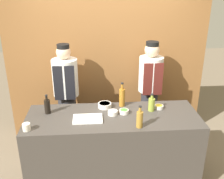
# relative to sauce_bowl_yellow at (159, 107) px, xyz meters

# --- Properties ---
(ground_plane) EXTENTS (14.00, 14.00, 0.00)m
(ground_plane) POSITION_rel_sauce_bowl_yellow_xyz_m (-0.60, -0.16, -0.97)
(ground_plane) COLOR #756651
(cabinet_wall) EXTENTS (3.11, 0.18, 2.40)m
(cabinet_wall) POSITION_rel_sauce_bowl_yellow_xyz_m (-0.60, 1.10, 0.23)
(cabinet_wall) COLOR brown
(cabinet_wall) RESTS_ON ground_plane
(counter) EXTENTS (2.08, 0.75, 0.95)m
(counter) POSITION_rel_sauce_bowl_yellow_xyz_m (-0.60, -0.16, -0.50)
(counter) COLOR #3D3833
(counter) RESTS_ON ground_plane
(sauce_bowl_yellow) EXTENTS (0.11, 0.11, 0.04)m
(sauce_bowl_yellow) POSITION_rel_sauce_bowl_yellow_xyz_m (0.00, 0.00, 0.00)
(sauce_bowl_yellow) COLOR silver
(sauce_bowl_yellow) RESTS_ON counter
(sauce_bowl_green) EXTENTS (0.11, 0.11, 0.05)m
(sauce_bowl_green) POSITION_rel_sauce_bowl_yellow_xyz_m (-0.46, -0.10, 0.00)
(sauce_bowl_green) COLOR silver
(sauce_bowl_green) RESTS_ON counter
(sauce_bowl_white) EXTENTS (0.12, 0.12, 0.05)m
(sauce_bowl_white) POSITION_rel_sauce_bowl_yellow_xyz_m (-0.59, -0.12, 0.00)
(sauce_bowl_white) COLOR silver
(sauce_bowl_white) RESTS_ON counter
(sauce_bowl_brown) EXTENTS (0.17, 0.17, 0.06)m
(sauce_bowl_brown) POSITION_rel_sauce_bowl_yellow_xyz_m (-0.68, 0.08, 0.01)
(sauce_bowl_brown) COLOR silver
(sauce_bowl_brown) RESTS_ON counter
(cutting_board) EXTENTS (0.34, 0.22, 0.02)m
(cutting_board) POSITION_rel_sauce_bowl_yellow_xyz_m (-0.90, -0.22, -0.01)
(cutting_board) COLOR white
(cutting_board) RESTS_ON counter
(bottle_soy) EXTENTS (0.07, 0.07, 0.24)m
(bottle_soy) POSITION_rel_sauce_bowl_yellow_xyz_m (-1.38, -0.02, 0.07)
(bottle_soy) COLOR black
(bottle_soy) RESTS_ON counter
(bottle_vinegar) EXTENTS (0.07, 0.07, 0.26)m
(bottle_vinegar) POSITION_rel_sauce_bowl_yellow_xyz_m (-0.33, -0.43, 0.08)
(bottle_vinegar) COLOR olive
(bottle_vinegar) RESTS_ON counter
(bottle_oil) EXTENTS (0.08, 0.08, 0.22)m
(bottle_oil) POSITION_rel_sauce_bowl_yellow_xyz_m (-0.11, -0.05, 0.06)
(bottle_oil) COLOR olive
(bottle_oil) RESTS_ON counter
(bottle_amber) EXTENTS (0.07, 0.07, 0.32)m
(bottle_amber) POSITION_rel_sauce_bowl_yellow_xyz_m (-0.46, 0.11, 0.10)
(bottle_amber) COLOR #9E661E
(bottle_amber) RESTS_ON counter
(cup_cream) EXTENTS (0.08, 0.08, 0.08)m
(cup_cream) POSITION_rel_sauce_bowl_yellow_xyz_m (-1.55, -0.41, 0.02)
(cup_cream) COLOR silver
(cup_cream) RESTS_ON counter
(chef_left) EXTENTS (0.37, 0.37, 1.63)m
(chef_left) POSITION_rel_sauce_bowl_yellow_xyz_m (-1.22, 0.69, -0.09)
(chef_left) COLOR #28282D
(chef_left) RESTS_ON ground_plane
(chef_right) EXTENTS (0.35, 0.35, 1.65)m
(chef_right) POSITION_rel_sauce_bowl_yellow_xyz_m (0.03, 0.69, -0.07)
(chef_right) COLOR #28282D
(chef_right) RESTS_ON ground_plane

